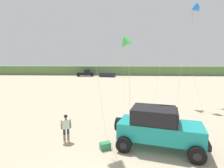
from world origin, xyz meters
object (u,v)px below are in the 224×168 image
(kite_purple_stunt, at_px, (125,44))
(person_watching, at_px, (66,127))
(distant_pickup, at_px, (86,73))
(kite_orange_streamer, at_px, (194,9))
(cooler_box, at_px, (105,146))
(distant_sedan, at_px, (107,75))
(jeep, at_px, (158,127))

(kite_purple_stunt, bearing_deg, person_watching, -112.59)
(distant_pickup, relative_size, kite_orange_streamer, 0.45)
(person_watching, relative_size, distant_pickup, 0.34)
(person_watching, height_order, cooler_box, person_watching)
(distant_pickup, height_order, distant_sedan, distant_pickup)
(distant_sedan, relative_size, kite_purple_stunt, 0.58)
(cooler_box, bearing_deg, jeep, -18.07)
(distant_pickup, distance_m, kite_purple_stunt, 33.68)
(jeep, relative_size, person_watching, 3.01)
(jeep, height_order, kite_orange_streamer, kite_orange_streamer)
(person_watching, xyz_separation_m, distant_sedan, (-0.61, 38.55, -0.34))
(person_watching, xyz_separation_m, kite_orange_streamer, (11.04, 10.79, 9.34))
(person_watching, relative_size, kite_orange_streamer, 0.15)
(person_watching, distance_m, kite_orange_streamer, 18.05)
(cooler_box, xyz_separation_m, distant_pickup, (-9.30, 40.89, 0.75))
(distant_pickup, distance_m, kite_orange_streamer, 35.62)
(kite_purple_stunt, bearing_deg, cooler_box, -97.15)
(distant_sedan, bearing_deg, distant_pickup, 178.60)
(person_watching, relative_size, cooler_box, 2.98)
(distant_pickup, bearing_deg, cooler_box, -77.19)
(distant_sedan, height_order, kite_orange_streamer, kite_orange_streamer)
(person_watching, bearing_deg, distant_sedan, 90.91)
(kite_orange_streamer, relative_size, kite_purple_stunt, 1.50)
(cooler_box, bearing_deg, distant_pickup, 78.43)
(distant_pickup, xyz_separation_m, distant_sedan, (6.30, -1.55, -0.34))
(distant_sedan, bearing_deg, jeep, -68.98)
(kite_orange_streamer, distance_m, kite_purple_stunt, 8.71)
(distant_sedan, distance_m, kite_orange_streamer, 31.62)
(kite_orange_streamer, bearing_deg, kite_purple_stunt, -163.38)
(kite_orange_streamer, bearing_deg, distant_sedan, 112.78)
(distant_pickup, relative_size, distant_sedan, 1.16)
(jeep, height_order, distant_pickup, jeep)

